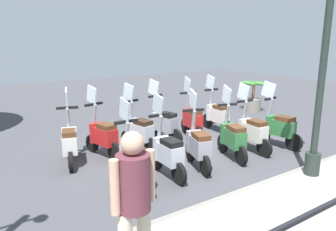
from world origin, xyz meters
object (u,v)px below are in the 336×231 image
object	(u,v)px
scooter_far_1	(192,119)
scooter_far_3	(139,131)
scooter_far_0	(217,114)
scooter_far_2	(163,123)
potted_palm	(253,99)
scooter_near_3	(198,145)
lamp_post_near	(323,65)
scooter_near_0	(279,127)
scooter_far_5	(70,142)
scooter_near_4	(167,152)
scooter_near_1	(252,131)
scooter_near_2	(232,137)
scooter_near_5	(135,162)
pedestrian_distant	(134,199)
scooter_far_4	(103,135)

from	to	relation	value
scooter_far_1	scooter_far_3	distance (m)	1.67
scooter_far_0	scooter_far_2	world-z (taller)	same
potted_palm	scooter_near_3	size ratio (longest dim) A/B	0.69
lamp_post_near	scooter_far_0	xyz separation A→B (m)	(3.39, -0.79, -1.61)
scooter_near_0	scooter_far_5	size ratio (longest dim) A/B	1.00
lamp_post_near	scooter_near_4	bearing A→B (deg)	50.76
scooter_near_1	scooter_near_2	world-z (taller)	same
lamp_post_near	scooter_far_0	world-z (taller)	lamp_post_near
scooter_near_2	scooter_near_3	size ratio (longest dim) A/B	1.00
potted_palm	scooter_near_4	distance (m)	6.26
scooter_near_3	scooter_far_0	distance (m)	2.72
scooter_near_4	scooter_near_5	distance (m)	0.73
scooter_near_4	scooter_far_3	world-z (taller)	same
scooter_far_1	scooter_far_3	size ratio (longest dim) A/B	1.00
potted_palm	scooter_far_0	world-z (taller)	scooter_far_0
scooter_near_3	scooter_far_2	xyz separation A→B (m)	(1.80, -0.37, 0.00)
scooter_near_1	scooter_near_3	xyz separation A→B (m)	(-0.08, 1.63, 0.00)
scooter_near_0	scooter_near_5	bearing A→B (deg)	82.61
lamp_post_near	potted_palm	size ratio (longest dim) A/B	4.13
lamp_post_near	scooter_far_3	bearing A→B (deg)	29.12
scooter_near_1	scooter_near_4	distance (m)	2.36
pedestrian_distant	scooter_far_0	bearing A→B (deg)	123.77
scooter_near_1	scooter_far_4	size ratio (longest dim) A/B	1.00
scooter_far_3	scooter_far_4	size ratio (longest dim) A/B	1.00
potted_palm	scooter_near_0	xyz separation A→B (m)	(-2.94, 2.41, 0.04)
potted_palm	scooter_near_4	world-z (taller)	scooter_near_4
scooter_near_4	scooter_near_2	bearing A→B (deg)	-87.26
lamp_post_near	scooter_far_0	size ratio (longest dim) A/B	2.84
scooter_far_0	scooter_far_3	bearing A→B (deg)	98.10
scooter_near_4	scooter_near_1	bearing A→B (deg)	-85.67
pedestrian_distant	scooter_far_1	size ratio (longest dim) A/B	1.03
scooter_near_2	scooter_far_1	distance (m)	1.70
pedestrian_distant	scooter_near_4	distance (m)	3.00
scooter_far_3	scooter_far_4	bearing A→B (deg)	68.56
potted_palm	scooter_near_2	size ratio (longest dim) A/B	0.69
scooter_near_5	scooter_far_4	xyz separation A→B (m)	(1.75, -0.16, 0.00)
scooter_near_3	scooter_far_2	size ratio (longest dim) A/B	1.00
lamp_post_near	scooter_far_0	distance (m)	3.83
scooter_far_5	potted_palm	bearing A→B (deg)	-62.31
scooter_far_2	scooter_near_2	bearing A→B (deg)	-174.83
potted_palm	scooter_far_5	bearing A→B (deg)	100.45
lamp_post_near	scooter_near_2	bearing A→B (deg)	11.70
scooter_near_2	scooter_far_3	world-z (taller)	same
lamp_post_near	scooter_near_1	xyz separation A→B (m)	(1.73, -0.34, -1.61)
scooter_near_5	scooter_far_4	size ratio (longest dim) A/B	1.00
scooter_far_1	scooter_near_0	bearing A→B (deg)	-131.02
scooter_far_2	scooter_far_5	distance (m)	2.41
scooter_near_1	scooter_near_4	bearing A→B (deg)	95.69
potted_palm	scooter_far_4	distance (m)	6.24
potted_palm	scooter_near_0	distance (m)	3.80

